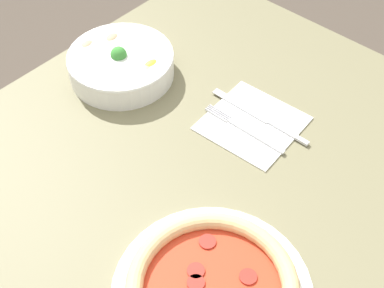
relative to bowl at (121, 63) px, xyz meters
name	(u,v)px	position (x,y,z in m)	size (l,w,h in m)	color
dining_table	(156,228)	(-0.17, -0.25, -0.15)	(1.15, 0.79, 0.74)	#706B4C
bowl	(121,63)	(0.00, 0.00, 0.00)	(0.21, 0.21, 0.07)	white
napkin	(252,123)	(0.07, -0.28, -0.03)	(0.17, 0.17, 0.00)	white
fork	(245,130)	(0.04, -0.28, -0.03)	(0.02, 0.17, 0.00)	silver
knife	(263,118)	(0.09, -0.29, -0.03)	(0.02, 0.22, 0.01)	silver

